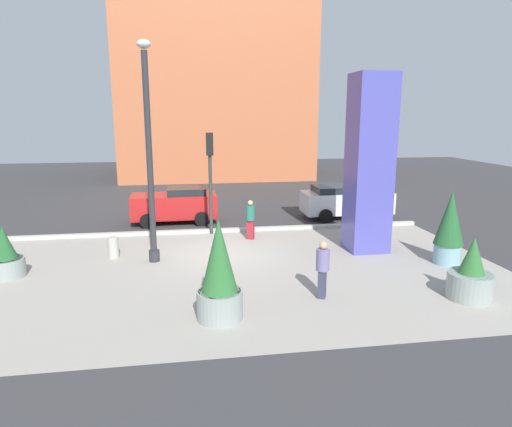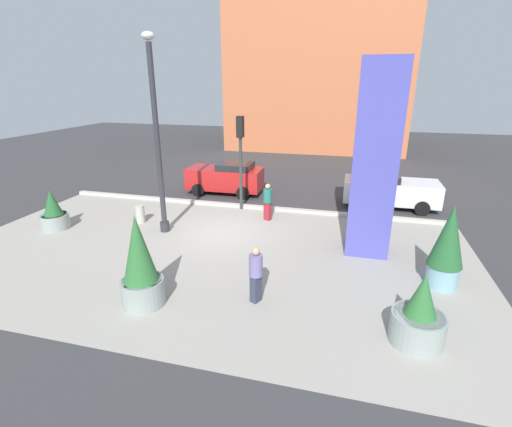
{
  "view_description": "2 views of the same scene",
  "coord_description": "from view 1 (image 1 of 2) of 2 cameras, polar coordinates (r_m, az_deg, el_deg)",
  "views": [
    {
      "loc": [
        -1.11,
        -15.34,
        4.88
      ],
      "look_at": [
        1.15,
        -0.84,
        1.65
      ],
      "focal_mm": 31.47,
      "sensor_mm": 36.0,
      "label": 1
    },
    {
      "loc": [
        4.61,
        -12.63,
        5.62
      ],
      "look_at": [
        1.48,
        -0.64,
        1.17
      ],
      "focal_mm": 26.05,
      "sensor_mm": 36.0,
      "label": 2
    }
  ],
  "objects": [
    {
      "name": "ground_plane",
      "position": [
        19.97,
        -5.4,
        -1.78
      ],
      "size": [
        60.0,
        60.0,
        0.0
      ],
      "primitive_type": "plane",
      "color": "#38383A"
    },
    {
      "name": "plaza_pavement",
      "position": [
        14.24,
        -3.88,
        -7.65
      ],
      "size": [
        18.0,
        10.0,
        0.02
      ],
      "primitive_type": "cube",
      "color": "#9E998E",
      "rests_on": "ground_plane"
    },
    {
      "name": "curb_strip",
      "position": [
        19.1,
        -5.24,
        -2.19
      ],
      "size": [
        18.0,
        0.24,
        0.16
      ],
      "primitive_type": "cube",
      "color": "#B7B2A8",
      "rests_on": "ground_plane"
    },
    {
      "name": "lamp_post",
      "position": [
        15.04,
        -13.39,
        6.79
      ],
      "size": [
        0.44,
        0.44,
        7.16
      ],
      "color": "#2D2D33",
      "rests_on": "ground_plane"
    },
    {
      "name": "art_pillar_blue",
      "position": [
        16.55,
        14.19,
        6.05
      ],
      "size": [
        1.39,
        1.39,
        6.3
      ],
      "primitive_type": "cube",
      "color": "#4C4CAD",
      "rests_on": "ground_plane"
    },
    {
      "name": "potted_plant_curbside",
      "position": [
        10.88,
        -4.69,
        -7.86
      ],
      "size": [
        1.12,
        1.12,
        2.52
      ],
      "color": "gray",
      "rests_on": "ground_plane"
    },
    {
      "name": "potted_plant_near_left",
      "position": [
        16.08,
        23.39,
        -1.57
      ],
      "size": [
        0.95,
        0.95,
        2.48
      ],
      "color": "#7AA8B7",
      "rests_on": "ground_plane"
    },
    {
      "name": "potted_plant_by_pillar",
      "position": [
        15.73,
        -29.26,
        -4.85
      ],
      "size": [
        1.08,
        1.08,
        1.61
      ],
      "color": "gray",
      "rests_on": "ground_plane"
    },
    {
      "name": "potted_plant_mid_plaza",
      "position": [
        13.47,
        25.65,
        -7.21
      ],
      "size": [
        1.2,
        1.2,
        1.73
      ],
      "color": "gray",
      "rests_on": "ground_plane"
    },
    {
      "name": "concrete_bollard",
      "position": [
        16.37,
        -17.68,
        -4.16
      ],
      "size": [
        0.36,
        0.36,
        0.75
      ],
      "primitive_type": "cylinder",
      "color": "#B2ADA3",
      "rests_on": "ground_plane"
    },
    {
      "name": "traffic_light_corner",
      "position": [
        18.42,
        -5.86,
        6.04
      ],
      "size": [
        0.28,
        0.42,
        4.19
      ],
      "color": "#333833",
      "rests_on": "ground_plane"
    },
    {
      "name": "car_passing_lane",
      "position": [
        22.08,
        11.25,
        1.57
      ],
      "size": [
        4.23,
        2.01,
        1.57
      ],
      "color": "silver",
      "rests_on": "ground_plane"
    },
    {
      "name": "car_curb_west",
      "position": [
        20.95,
        -10.2,
        1.12
      ],
      "size": [
        3.89,
        2.0,
        1.63
      ],
      "color": "red",
      "rests_on": "ground_plane"
    },
    {
      "name": "pedestrian_by_curb",
      "position": [
        12.28,
        8.46,
        -6.74
      ],
      "size": [
        0.48,
        0.48,
        1.59
      ],
      "color": "#33384C",
      "rests_on": "ground_plane"
    },
    {
      "name": "pedestrian_on_sidewalk",
      "position": [
        17.8,
        -0.71,
        -0.56
      ],
      "size": [
        0.48,
        0.48,
        1.59
      ],
      "color": "maroon",
      "rests_on": "ground_plane"
    },
    {
      "name": "highrise_across_street",
      "position": [
        38.52,
        -5.5,
        20.52
      ],
      "size": [
        14.52,
        11.21,
        20.69
      ],
      "primitive_type": "cube",
      "color": "#C66B42",
      "rests_on": "ground_plane"
    }
  ]
}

